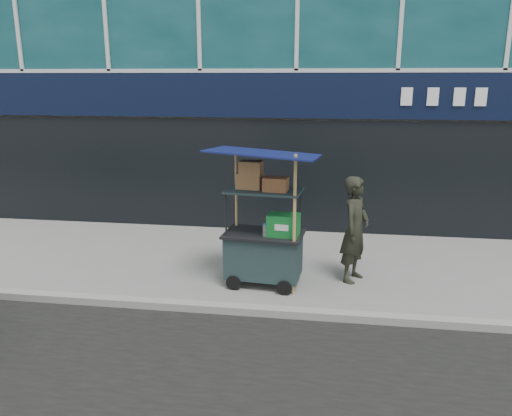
# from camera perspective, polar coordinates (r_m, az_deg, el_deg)

# --- Properties ---
(ground) EXTENTS (80.00, 80.00, 0.00)m
(ground) POSITION_cam_1_polar(r_m,az_deg,el_deg) (7.41, 2.11, -11.49)
(ground) COLOR slate
(ground) RESTS_ON ground
(curb) EXTENTS (80.00, 0.18, 0.12)m
(curb) POSITION_cam_1_polar(r_m,az_deg,el_deg) (7.21, 1.94, -11.76)
(curb) COLOR gray
(curb) RESTS_ON ground
(vendor_cart) EXTENTS (1.76, 1.33, 2.24)m
(vendor_cart) POSITION_cam_1_polar(r_m,az_deg,el_deg) (7.97, 1.00, -3.44)
(vendor_cart) COLOR #192A2B
(vendor_cart) RESTS_ON ground
(vendor_man) EXTENTS (0.65, 0.75, 1.75)m
(vendor_man) POSITION_cam_1_polar(r_m,az_deg,el_deg) (8.27, 11.25, -2.42)
(vendor_man) COLOR black
(vendor_man) RESTS_ON ground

